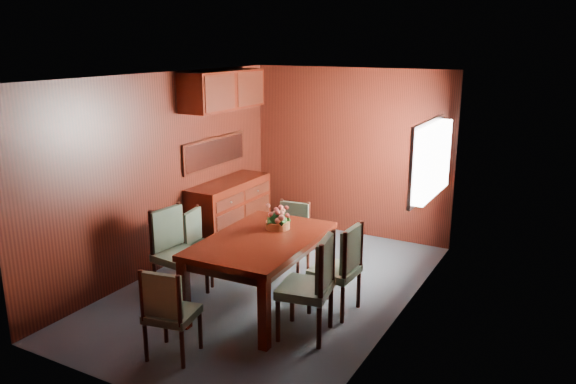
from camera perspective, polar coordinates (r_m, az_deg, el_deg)
The scene contains 11 objects.
ground at distance 6.56m, azimuth -1.75°, elevation -9.71°, with size 4.50×4.50×0.00m, color #3D4A54.
room_shell at distance 6.39m, azimuth -1.15°, elevation 4.99°, with size 3.06×4.52×2.41m.
sideboard at distance 7.82m, azimuth -5.94°, elevation -2.09°, with size 0.48×1.40×0.90m, color #370E06.
dining_table at distance 5.90m, azimuth -2.69°, elevation -5.65°, with size 1.09×1.69×0.77m.
chair_left_near at distance 6.34m, azimuth -11.43°, elevation -5.50°, with size 0.50×0.52×1.00m.
chair_left_far at distance 6.71m, azimuth -8.93°, elevation -4.93°, with size 0.45×0.47×0.86m.
chair_right_near at distance 5.35m, azimuth 2.57°, elevation -9.03°, with size 0.54×0.56×1.02m.
chair_right_far at distance 5.83m, azimuth 5.44°, elevation -7.33°, with size 0.45×0.47×0.97m.
chair_head at distance 5.12m, azimuth -12.10°, elevation -11.55°, with size 0.48×0.47×0.87m.
chair_foot at distance 6.88m, azimuth 0.38°, elevation -4.19°, with size 0.45×0.43×0.86m.
flower_centerpiece at distance 6.10m, azimuth -1.04°, elevation -2.50°, with size 0.28×0.28×0.28m.
Camera 1 is at (3.05, -5.12, 2.76)m, focal length 35.00 mm.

